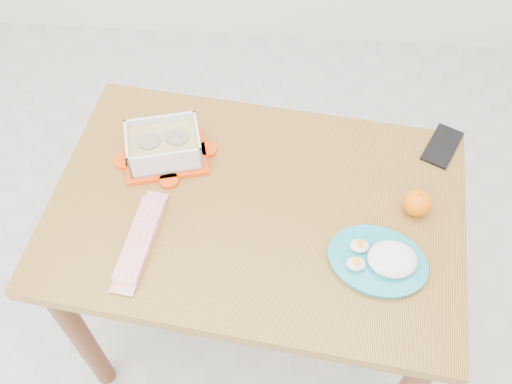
# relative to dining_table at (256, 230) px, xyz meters

# --- Properties ---
(ground) EXTENTS (3.50, 3.50, 0.00)m
(ground) POSITION_rel_dining_table_xyz_m (-0.16, -0.18, -0.63)
(ground) COLOR #B7B7B2
(ground) RESTS_ON ground
(dining_table) EXTENTS (1.12, 0.81, 0.75)m
(dining_table) POSITION_rel_dining_table_xyz_m (0.00, 0.00, 0.00)
(dining_table) COLOR #AE7D31
(dining_table) RESTS_ON ground
(food_container) EXTENTS (0.25, 0.21, 0.09)m
(food_container) POSITION_rel_dining_table_xyz_m (-0.25, 0.14, 0.16)
(food_container) COLOR #FF4207
(food_container) RESTS_ON dining_table
(orange_fruit) EXTENTS (0.07, 0.07, 0.07)m
(orange_fruit) POSITION_rel_dining_table_xyz_m (0.40, 0.02, 0.15)
(orange_fruit) COLOR orange
(orange_fruit) RESTS_ON dining_table
(rice_plate) EXTENTS (0.29, 0.29, 0.06)m
(rice_plate) POSITION_rel_dining_table_xyz_m (0.31, -0.14, 0.14)
(rice_plate) COLOR teal
(rice_plate) RESTS_ON dining_table
(candy_bar) EXTENTS (0.09, 0.24, 0.02)m
(candy_bar) POSITION_rel_dining_table_xyz_m (-0.27, -0.13, 0.13)
(candy_bar) COLOR red
(candy_bar) RESTS_ON dining_table
(smartphone) EXTENTS (0.13, 0.16, 0.01)m
(smartphone) POSITION_rel_dining_table_xyz_m (0.49, 0.23, 0.12)
(smartphone) COLOR black
(smartphone) RESTS_ON dining_table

